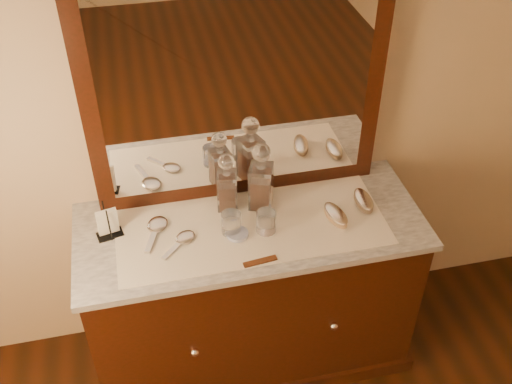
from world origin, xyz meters
TOP-DOWN VIEW (x-y plane):
  - dresser_cabinet at (0.00, 1.96)m, footprint 1.40×0.55m
  - dresser_plinth at (0.00, 1.96)m, footprint 1.46×0.59m
  - knob_left at (-0.30, 1.67)m, footprint 0.04×0.04m
  - knob_right at (0.30, 1.67)m, footprint 0.04×0.04m
  - marble_top at (0.00, 1.96)m, footprint 1.44×0.59m
  - mirror_frame at (0.00, 2.20)m, footprint 1.20×0.08m
  - mirror_glass at (0.00, 2.17)m, footprint 1.06×0.01m
  - lace_runner at (0.00, 1.94)m, footprint 1.10×0.45m
  - pin_dish at (-0.07, 1.89)m, footprint 0.11×0.11m
  - comb at (-0.01, 1.73)m, footprint 0.14×0.04m
  - napkin_rack at (-0.57, 2.02)m, footprint 0.11×0.08m
  - decanter_left at (-0.07, 2.08)m, footprint 0.10×0.10m
  - decanter_right at (0.07, 2.06)m, footprint 0.12×0.12m
  - brush_near at (0.35, 1.90)m, footprint 0.10×0.17m
  - brush_far at (0.49, 1.96)m, footprint 0.07×0.15m
  - hand_mirror_outer at (-0.38, 2.00)m, footprint 0.12×0.22m
  - hand_mirror_inner at (-0.29, 1.91)m, footprint 0.16×0.16m
  - tumblers at (-0.02, 1.91)m, footprint 0.22×0.10m

SIDE VIEW (x-z plane):
  - dresser_plinth at x=0.00m, z-range 0.00..0.08m
  - dresser_cabinet at x=0.00m, z-range 0.00..0.82m
  - knob_left at x=-0.30m, z-range 0.43..0.47m
  - knob_right at x=0.30m, z-range 0.43..0.47m
  - marble_top at x=0.00m, z-range 0.82..0.85m
  - lace_runner at x=0.00m, z-range 0.85..0.85m
  - comb at x=-0.01m, z-range 0.85..0.86m
  - hand_mirror_inner at x=-0.29m, z-range 0.85..0.87m
  - pin_dish at x=-0.07m, z-range 0.85..0.87m
  - hand_mirror_outer at x=-0.38m, z-range 0.85..0.87m
  - brush_far at x=0.49m, z-range 0.85..0.90m
  - brush_near at x=0.35m, z-range 0.85..0.90m
  - tumblers at x=-0.02m, z-range 0.85..0.95m
  - napkin_rack at x=-0.57m, z-range 0.83..0.99m
  - decanter_left at x=-0.07m, z-range 0.82..1.09m
  - decanter_right at x=0.07m, z-range 0.82..1.13m
  - mirror_frame at x=0.00m, z-range 0.85..1.85m
  - mirror_glass at x=0.00m, z-range 0.92..1.78m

